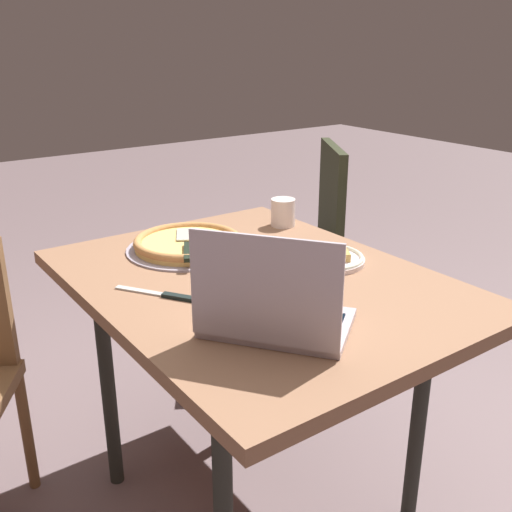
% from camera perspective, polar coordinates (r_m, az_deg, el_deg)
% --- Properties ---
extents(ground_plane, '(12.00, 12.00, 0.00)m').
position_cam_1_polar(ground_plane, '(2.03, 0.10, -22.11)').
color(ground_plane, '#715D5F').
extents(dining_table, '(1.14, 0.87, 0.75)m').
position_cam_1_polar(dining_table, '(1.64, 0.12, -4.31)').
color(dining_table, '#8A6146').
rests_on(dining_table, ground_plane).
extents(laptop, '(0.39, 0.37, 0.25)m').
position_cam_1_polar(laptop, '(1.30, 1.72, -5.37)').
color(laptop, '#B9ADB7').
rests_on(laptop, dining_table).
extents(pizza_plate, '(0.22, 0.22, 0.04)m').
position_cam_1_polar(pizza_plate, '(1.74, 6.85, -0.16)').
color(pizza_plate, white).
rests_on(pizza_plate, dining_table).
extents(pizza_tray, '(0.38, 0.38, 0.04)m').
position_cam_1_polar(pizza_tray, '(1.83, -6.54, 1.22)').
color(pizza_tray, '#A39AAA').
rests_on(pizza_tray, dining_table).
extents(table_knife, '(0.20, 0.14, 0.01)m').
position_cam_1_polar(table_knife, '(1.52, -8.85, -3.67)').
color(table_knife, beige).
rests_on(table_knife, dining_table).
extents(drink_cup, '(0.08, 0.08, 0.09)m').
position_cam_1_polar(drink_cup, '(2.05, 2.62, 4.24)').
color(drink_cup, silver).
rests_on(drink_cup, dining_table).
extents(chair_far, '(0.60, 0.60, 0.95)m').
position_cam_1_polar(chair_far, '(2.58, 4.54, 1.62)').
color(chair_far, '#2C301D').
rests_on(chair_far, ground_plane).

